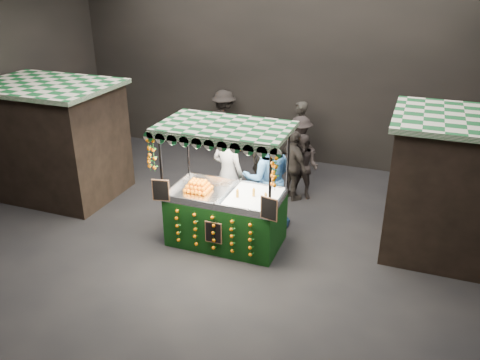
% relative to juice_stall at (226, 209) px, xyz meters
% --- Properties ---
extents(ground, '(12.00, 12.00, 0.00)m').
position_rel_juice_stall_xyz_m(ground, '(-0.15, -0.24, -0.74)').
color(ground, black).
rests_on(ground, ground).
extents(market_hall, '(12.10, 10.10, 5.05)m').
position_rel_juice_stall_xyz_m(market_hall, '(-0.15, -0.24, 2.64)').
color(market_hall, black).
rests_on(market_hall, ground).
extents(neighbour_stall_left, '(3.00, 2.20, 2.60)m').
position_rel_juice_stall_xyz_m(neighbour_stall_left, '(-4.55, 0.76, 0.57)').
color(neighbour_stall_left, black).
rests_on(neighbour_stall_left, ground).
extents(neighbour_stall_right, '(3.00, 2.20, 2.60)m').
position_rel_juice_stall_xyz_m(neighbour_stall_right, '(4.25, 1.26, 0.57)').
color(neighbour_stall_right, black).
rests_on(neighbour_stall_right, ground).
extents(juice_stall, '(2.46, 1.44, 2.38)m').
position_rel_juice_stall_xyz_m(juice_stall, '(0.00, 0.00, 0.00)').
color(juice_stall, black).
rests_on(juice_stall, ground).
extents(vendor_grey, '(0.78, 0.58, 1.95)m').
position_rel_juice_stall_xyz_m(vendor_grey, '(-0.38, 1.07, 0.24)').
color(vendor_grey, gray).
rests_on(vendor_grey, ground).
extents(vendor_blue, '(1.24, 1.13, 2.08)m').
position_rel_juice_stall_xyz_m(vendor_blue, '(0.51, 0.98, 0.30)').
color(vendor_blue, '#2A5386').
rests_on(vendor_blue, ground).
extents(shopper_0, '(0.69, 0.48, 1.83)m').
position_rel_juice_stall_xyz_m(shopper_0, '(0.04, 2.35, 0.18)').
color(shopper_0, black).
rests_on(shopper_0, ground).
extents(shopper_1, '(0.83, 0.70, 1.51)m').
position_rel_juice_stall_xyz_m(shopper_1, '(0.89, 2.48, 0.02)').
color(shopper_1, '#2C2524').
rests_on(shopper_1, ground).
extents(shopper_2, '(0.99, 0.93, 1.64)m').
position_rel_juice_stall_xyz_m(shopper_2, '(0.70, 2.33, 0.08)').
color(shopper_2, '#2E2925').
rests_on(shopper_2, ground).
extents(shopper_3, '(1.06, 1.20, 1.61)m').
position_rel_juice_stall_xyz_m(shopper_3, '(0.53, 3.54, 0.07)').
color(shopper_3, '#2C2524').
rests_on(shopper_3, ground).
extents(shopper_4, '(0.97, 0.71, 1.83)m').
position_rel_juice_stall_xyz_m(shopper_4, '(-4.65, 2.86, 0.18)').
color(shopper_4, '#2E2A25').
rests_on(shopper_4, ground).
extents(shopper_5, '(0.72, 1.81, 1.90)m').
position_rel_juice_stall_xyz_m(shopper_5, '(4.35, 2.16, 0.21)').
color(shopper_5, '#2B2623').
rests_on(shopper_5, ground).
extents(shopper_6, '(0.63, 0.77, 1.81)m').
position_rel_juice_stall_xyz_m(shopper_6, '(0.35, 4.11, 0.17)').
color(shopper_6, '#2E2B26').
rests_on(shopper_6, ground).
extents(shopper_7, '(1.36, 1.34, 1.87)m').
position_rel_juice_stall_xyz_m(shopper_7, '(-1.80, 4.32, 0.20)').
color(shopper_7, '#282421').
rests_on(shopper_7, ground).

